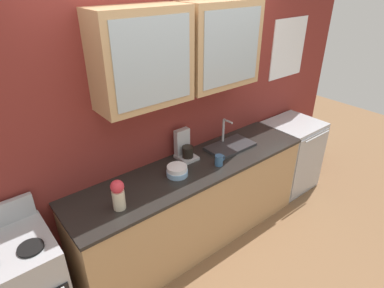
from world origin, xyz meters
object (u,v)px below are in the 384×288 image
(vase, at_px, (118,194))
(coffee_maker, at_px, (185,148))
(cup_near_sink, at_px, (219,160))
(bowl_stack, at_px, (177,171))
(dishwasher, at_px, (290,155))
(sink_faucet, at_px, (230,146))

(vase, distance_m, coffee_maker, 0.91)
(cup_near_sink, bearing_deg, bowl_stack, 164.67)
(bowl_stack, height_order, dishwasher, bowl_stack)
(coffee_maker, bearing_deg, sink_faucet, -15.63)
(bowl_stack, xyz_separation_m, cup_near_sink, (0.41, -0.11, 0.01))
(sink_faucet, relative_size, cup_near_sink, 4.33)
(sink_faucet, bearing_deg, dishwasher, -3.26)
(cup_near_sink, distance_m, dishwasher, 1.47)
(vase, bearing_deg, dishwasher, 2.25)
(cup_near_sink, bearing_deg, sink_faucet, 28.82)
(dishwasher, distance_m, coffee_maker, 1.65)
(dishwasher, height_order, coffee_maker, coffee_maker)
(dishwasher, xyz_separation_m, coffee_maker, (-1.54, 0.20, 0.55))
(sink_faucet, bearing_deg, coffee_maker, 164.37)
(vase, height_order, coffee_maker, coffee_maker)
(dishwasher, relative_size, coffee_maker, 3.07)
(sink_faucet, xyz_separation_m, vase, (-1.35, -0.15, 0.11))
(cup_near_sink, xyz_separation_m, coffee_maker, (-0.17, 0.32, 0.06))
(cup_near_sink, bearing_deg, vase, 178.67)
(sink_faucet, relative_size, coffee_maker, 1.73)
(vase, bearing_deg, bowl_stack, 8.09)
(sink_faucet, xyz_separation_m, dishwasher, (1.05, -0.06, -0.47))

